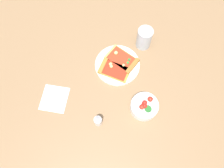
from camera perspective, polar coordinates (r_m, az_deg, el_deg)
ground_plane at (r=1.05m, az=0.32°, el=4.40°), size 2.40×2.40×0.00m
plate at (r=1.05m, az=1.46°, el=5.11°), size 0.22×0.22×0.01m
pizza_slice_near at (r=1.05m, az=3.07°, el=6.41°), size 0.17×0.13×0.03m
pizza_slice_far at (r=1.03m, az=0.12°, el=3.99°), size 0.14×0.09×0.02m
salad_bowl at (r=0.96m, az=8.67°, el=-5.93°), size 0.12×0.12×0.07m
soda_glass at (r=1.08m, az=8.62°, el=12.01°), size 0.07×0.07×0.11m
paper_napkin at (r=1.02m, az=-15.22°, el=-3.81°), size 0.14×0.15×0.00m
pepper_shaker at (r=0.93m, az=-3.79°, el=-9.84°), size 0.03×0.03×0.07m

